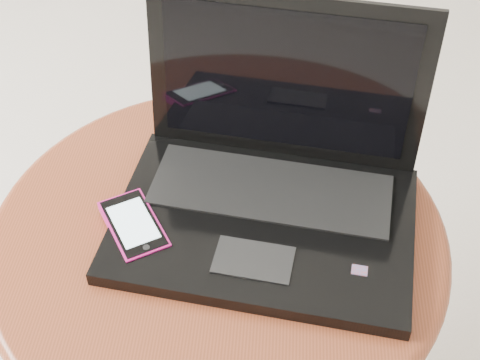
{
  "coord_description": "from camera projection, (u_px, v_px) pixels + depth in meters",
  "views": [
    {
      "loc": [
        0.11,
        -0.52,
        1.18
      ],
      "look_at": [
        0.06,
        0.12,
        0.55
      ],
      "focal_mm": 50.83,
      "sensor_mm": 36.0,
      "label": 1
    }
  ],
  "objects": [
    {
      "name": "table",
      "position": [
        219.0,
        276.0,
        0.99
      ],
      "size": [
        0.62,
        0.62,
        0.49
      ],
      "color": "#552010",
      "rests_on": "ground"
    },
    {
      "name": "laptop",
      "position": [
        270.0,
        181.0,
        0.91
      ],
      "size": [
        0.43,
        0.35,
        0.26
      ],
      "color": "black",
      "rests_on": "table"
    },
    {
      "name": "phone_black",
      "position": [
        154.0,
        226.0,
        0.91
      ],
      "size": [
        0.12,
        0.13,
        0.01
      ],
      "color": "black",
      "rests_on": "table"
    },
    {
      "name": "phone_pink",
      "position": [
        134.0,
        226.0,
        0.89
      ],
      "size": [
        0.11,
        0.13,
        0.01
      ],
      "color": "#CF177C",
      "rests_on": "phone_black"
    }
  ]
}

